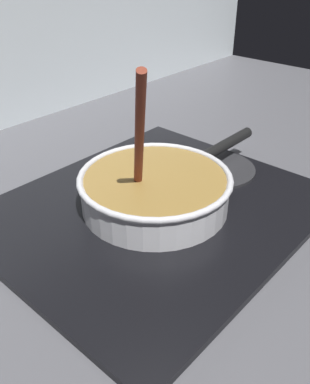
{
  "coord_description": "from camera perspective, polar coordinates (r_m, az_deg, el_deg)",
  "views": [
    {
      "loc": [
        -0.36,
        -0.18,
        0.42
      ],
      "look_at": [
        0.1,
        0.24,
        0.04
      ],
      "focal_mm": 38.92,
      "sensor_mm": 36.0,
      "label": 1
    }
  ],
  "objects": [
    {
      "name": "hob_plate",
      "position": [
        0.74,
        0.0,
        -2.33
      ],
      "size": [
        0.56,
        0.48,
        0.01
      ],
      "primitive_type": "cube",
      "color": "black",
      "rests_on": "ground"
    },
    {
      "name": "burner_ring",
      "position": [
        0.74,
        0.0,
        -1.69
      ],
      "size": [
        0.16,
        0.16,
        0.01
      ],
      "primitive_type": "torus",
      "color": "#592D0C",
      "rests_on": "hob_plate"
    },
    {
      "name": "spare_burner",
      "position": [
        0.87,
        8.16,
        3.23
      ],
      "size": [
        0.17,
        0.17,
        0.01
      ],
      "primitive_type": "cylinder",
      "color": "#262628",
      "rests_on": "hob_plate"
    },
    {
      "name": "cooking_pan",
      "position": [
        0.72,
        0.12,
        0.42
      ],
      "size": [
        0.44,
        0.27,
        0.28
      ],
      "color": "silver",
      "rests_on": "hob_plate"
    },
    {
      "name": "ground",
      "position": [
        0.59,
        10.91,
        -17.17
      ],
      "size": [
        2.4,
        1.6,
        0.04
      ],
      "primitive_type": "cube",
      "color": "#4C4C51"
    }
  ]
}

